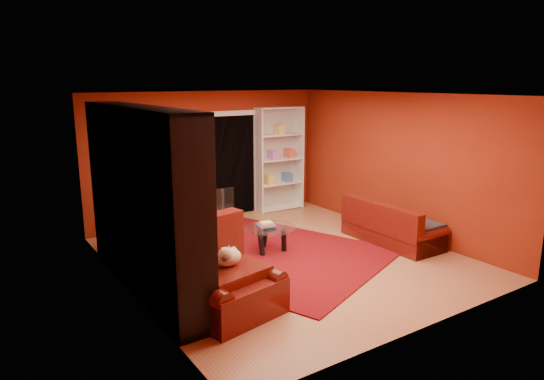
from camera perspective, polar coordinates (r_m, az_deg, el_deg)
floor at (r=7.94m, az=1.60°, el=-8.12°), size 5.00×5.50×0.05m
ceiling at (r=7.42m, az=1.73°, el=11.36°), size 5.00×5.50×0.05m
wall_back at (r=9.94m, az=-7.56°, el=3.96°), size 5.00×0.05×2.60m
wall_left at (r=6.50m, az=-16.93°, el=-1.23°), size 0.05×5.50×2.60m
wall_right at (r=9.23m, az=14.65°, el=2.97°), size 0.05×5.50×2.60m
doorway at (r=10.21m, az=-4.37°, el=2.85°), size 1.06×0.60×2.16m
rug at (r=8.01m, az=-0.13°, el=-7.66°), size 4.07×4.35×0.02m
media_unit at (r=6.62m, az=-14.95°, el=-1.30°), size 0.55×3.26×2.50m
christmas_tree at (r=8.38m, az=-11.86°, el=-0.39°), size 1.09×1.09×1.93m
gift_box_teal at (r=8.76m, az=-13.98°, el=-5.22°), size 0.35×0.35×0.32m
gift_box_green at (r=9.19m, az=-11.58°, el=-4.49°), size 0.24×0.24×0.24m
gift_box_red at (r=9.44m, az=-13.33°, el=-4.14°), size 0.26×0.26×0.23m
white_bookshelf at (r=10.58m, az=0.85°, el=3.64°), size 1.08×0.42×2.31m
armchair at (r=6.05m, az=-5.19°, el=-10.12°), size 1.39×1.39×0.93m
dog at (r=6.03m, az=-5.17°, el=-7.88°), size 0.45×0.37×0.30m
sofa at (r=8.80m, az=14.01°, el=-3.59°), size 0.81×1.79×0.77m
coffee_table at (r=8.12m, az=-0.23°, el=-5.79°), size 1.01×1.01×0.53m
acrylic_chair at (r=8.85m, az=-5.18°, el=-3.07°), size 0.43×0.46×0.80m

